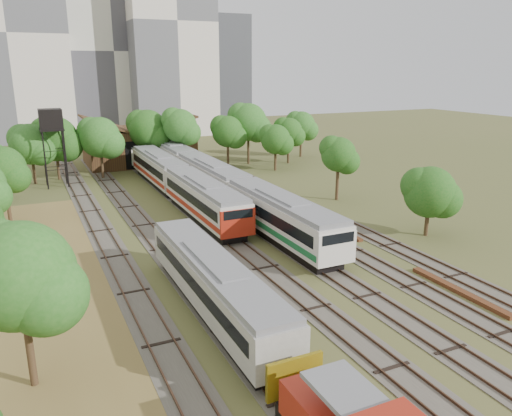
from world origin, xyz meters
TOP-DOWN VIEW (x-y plane):
  - ground at (0.00, 0.00)m, footprint 240.00×240.00m
  - dry_grass_patch at (-18.00, 8.00)m, footprint 14.00×60.00m
  - tracks at (-0.67, 25.00)m, footprint 24.60×80.00m
  - railcar_red_set at (-2.00, 32.87)m, footprint 3.19×34.58m
  - railcar_green_set at (2.00, 32.81)m, footprint 3.25×52.08m
  - railcar_rear at (-2.00, 60.12)m, footprint 2.76×16.08m
  - old_grey_coach at (-8.00, 5.43)m, footprint 2.88×18.00m
  - water_tower at (-14.16, 46.14)m, footprint 2.82×2.82m
  - rail_pile_near at (8.00, 0.99)m, footprint 0.56×8.39m
  - rail_pile_far at (8.20, 16.05)m, footprint 0.48×7.69m
  - maintenance_shed at (-1.00, 57.98)m, footprint 16.45×11.55m
  - tree_band_far at (1.31, 50.00)m, footprint 46.86×9.89m
  - tree_band_right at (15.00, 25.72)m, footprint 5.71×36.72m
  - tower_left at (-18.00, 95.00)m, footprint 22.00×16.00m
  - tower_centre at (2.00, 100.00)m, footprint 20.00×18.00m
  - tower_right at (14.00, 92.00)m, footprint 18.00×16.00m
  - tower_far_right at (34.00, 110.00)m, footprint 12.00×12.00m

SIDE VIEW (x-z plane):
  - ground at x=0.00m, z-range 0.00..0.00m
  - dry_grass_patch at x=-18.00m, z-range 0.00..0.04m
  - tracks at x=-0.67m, z-range -0.05..0.14m
  - rail_pile_far at x=8.20m, z-range 0.00..0.25m
  - rail_pile_near at x=8.00m, z-range 0.00..0.28m
  - railcar_rear at x=-2.00m, z-range 0.10..3.51m
  - old_grey_coach at x=-8.00m, z-range 0.16..3.72m
  - railcar_red_set at x=-2.00m, z-range 0.11..4.07m
  - railcar_green_set at x=2.00m, z-range 0.12..4.14m
  - maintenance_shed at x=-1.00m, z-range -0.87..6.70m
  - tree_band_right at x=15.00m, z-range 0.92..8.17m
  - tree_band_far at x=1.31m, z-range 1.01..10.46m
  - water_tower at x=-14.16m, z-range 3.35..13.14m
  - tower_far_right at x=34.00m, z-range 0.00..28.00m
  - tower_centre at x=2.00m, z-range 0.00..36.00m
  - tower_left at x=-18.00m, z-range 0.00..42.00m
  - tower_right at x=14.00m, z-range 0.00..48.00m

